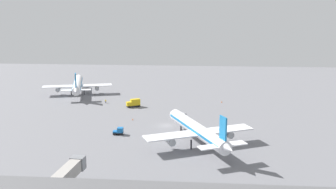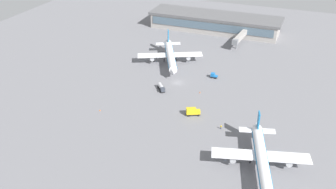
# 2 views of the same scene
# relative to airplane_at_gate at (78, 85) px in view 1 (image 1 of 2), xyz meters

# --- Properties ---
(ground) EXTENTS (288.00, 288.00, 0.00)m
(ground) POSITION_rel_airplane_at_gate_xyz_m (46.17, -48.18, -4.44)
(ground) COLOR slate
(airplane_at_gate) EXTENTS (32.29, 39.54, 12.22)m
(airplane_at_gate) POSITION_rel_airplane_at_gate_xyz_m (0.00, 0.00, 0.00)
(airplane_at_gate) COLOR white
(airplane_at_gate) RESTS_ON ground
(airplane_taxiing) EXTENTS (32.75, 39.44, 12.82)m
(airplane_taxiing) POSITION_rel_airplane_at_gate_xyz_m (57.27, -67.16, 0.22)
(airplane_taxiing) COLOR white
(airplane_taxiing) RESTS_ON ground
(baggage_tug) EXTENTS (3.20, 2.20, 2.30)m
(baggage_tug) POSITION_rel_airplane_at_gate_xyz_m (31.88, -59.22, -3.29)
(baggage_tug) COLOR black
(baggage_tug) RESTS_ON ground
(fuel_truck) EXTENTS (5.41, 6.11, 2.50)m
(fuel_truck) POSITION_rel_airplane_at_gate_xyz_m (50.50, -38.21, -3.06)
(fuel_truck) COLOR black
(fuel_truck) RESTS_ON ground
(catering_truck) EXTENTS (5.87, 4.15, 3.30)m
(catering_truck) POSITION_rel_airplane_at_gate_xyz_m (30.67, -23.07, -2.75)
(catering_truck) COLOR black
(catering_truck) RESTS_ON ground
(ground_crew_worker) EXTENTS (0.56, 0.47, 1.67)m
(ground_crew_worker) POSITION_rel_airplane_at_gate_xyz_m (17.58, -17.58, -3.59)
(ground_crew_worker) COLOR #1E2338
(ground_crew_worker) RESTS_ON ground
(jet_bridge) EXTENTS (4.70, 21.09, 6.74)m
(jet_bridge) POSITION_rel_airplane_at_gate_xyz_m (29.18, -105.05, 0.69)
(jet_bridge) COLOR #9E9993
(jet_bridge) RESTS_ON ground
(safety_cone_near_gate) EXTENTS (0.44, 0.44, 0.60)m
(safety_cone_near_gate) POSITION_rel_airplane_at_gate_xyz_m (67.31, -12.44, -4.14)
(safety_cone_near_gate) COLOR #EA590C
(safety_cone_near_gate) RESTS_ON ground
(safety_cone_mid_apron) EXTENTS (0.44, 0.44, 0.60)m
(safety_cone_mid_apron) POSITION_rel_airplane_at_gate_xyz_m (33.47, -42.25, -4.14)
(safety_cone_mid_apron) COLOR #EA590C
(safety_cone_mid_apron) RESTS_ON ground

